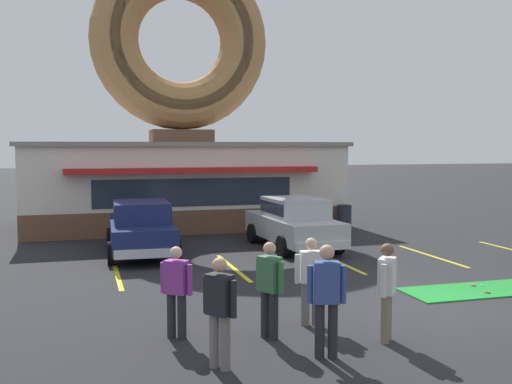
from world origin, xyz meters
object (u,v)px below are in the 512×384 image
car_navy (141,226)px  pedestrian_crossing_woman (387,287)px  golf_ball (482,285)px  pedestrian_blue_sweater_man (270,285)px  pedestrian_beanie_man (327,295)px  trash_bin (344,218)px  pedestrian_clipboard_woman (176,288)px  pedestrian_leather_jacket_man (220,308)px  car_silver (294,221)px  pedestrian_hooded_kid (311,277)px

car_navy → pedestrian_crossing_woman: 9.60m
golf_ball → pedestrian_blue_sweater_man: size_ratio=0.03×
golf_ball → pedestrian_beanie_man: (-5.22, -3.24, 0.93)m
golf_ball → pedestrian_crossing_woman: 4.91m
pedestrian_blue_sweater_man → pedestrian_crossing_woman: 1.93m
pedestrian_beanie_man → trash_bin: size_ratio=1.80×
golf_ball → trash_bin: size_ratio=0.04×
pedestrian_clipboard_woman → trash_bin: pedestrian_clipboard_woman is taller
pedestrian_leather_jacket_man → pedestrian_clipboard_woman: 1.60m
pedestrian_leather_jacket_man → pedestrian_crossing_woman: (2.91, 0.42, 0.00)m
pedestrian_leather_jacket_man → pedestrian_beanie_man: pedestrian_beanie_man is taller
pedestrian_blue_sweater_man → pedestrian_beanie_man: pedestrian_beanie_man is taller
golf_ball → pedestrian_beanie_man: pedestrian_beanie_man is taller
golf_ball → pedestrian_leather_jacket_man: pedestrian_leather_jacket_man is taller
car_silver → pedestrian_beanie_man: (-2.83, -9.30, 0.10)m
pedestrian_clipboard_woman → car_silver: bearing=57.7°
pedestrian_hooded_kid → pedestrian_beanie_man: bearing=-103.5°
car_navy → pedestrian_crossing_woman: (3.14, -9.07, 0.03)m
car_silver → trash_bin: (3.18, 3.19, -0.37)m
pedestrian_leather_jacket_man → pedestrian_hooded_kid: bearing=38.3°
car_silver → pedestrian_leather_jacket_man: 10.30m
car_silver → pedestrian_blue_sweater_man: bearing=-112.5°
pedestrian_beanie_man → pedestrian_crossing_woman: (1.26, 0.46, -0.07)m
car_silver → trash_bin: car_silver is taller
golf_ball → pedestrian_clipboard_woman: 7.49m
pedestrian_hooded_kid → pedestrian_leather_jacket_man: 2.61m
pedestrian_crossing_woman → trash_bin: (4.75, 12.03, -0.41)m
car_silver → pedestrian_crossing_woman: size_ratio=2.82×
pedestrian_blue_sweater_man → trash_bin: (6.56, 11.35, -0.41)m
pedestrian_leather_jacket_man → pedestrian_beanie_man: size_ratio=0.94×
pedestrian_clipboard_woman → pedestrian_crossing_woman: pedestrian_crossing_woman is taller
golf_ball → trash_bin: trash_bin is taller
pedestrian_beanie_man → trash_bin: 13.87m
pedestrian_leather_jacket_man → pedestrian_crossing_woman: size_ratio=1.00×
pedestrian_blue_sweater_man → pedestrian_leather_jacket_man: pedestrian_blue_sweater_man is taller
pedestrian_hooded_kid → car_silver: bearing=72.3°
trash_bin → pedestrian_hooded_kid: bearing=-117.4°
pedestrian_clipboard_woman → pedestrian_crossing_woman: (3.30, -1.13, 0.05)m
car_navy → pedestrian_crossing_woman: bearing=-70.9°
pedestrian_blue_sweater_man → pedestrian_crossing_woman: (1.81, -0.68, 0.00)m
car_silver → pedestrian_leather_jacket_man: bearing=-115.8°
golf_ball → car_navy: (-7.09, 6.29, 0.82)m
car_navy → pedestrian_hooded_kid: car_navy is taller
car_navy → pedestrian_beanie_man: (1.87, -9.53, 0.10)m
trash_bin → car_navy: bearing=-159.4°
car_navy → pedestrian_hooded_kid: (2.27, -7.88, 0.00)m
pedestrian_blue_sweater_man → trash_bin: bearing=60.0°
car_silver → pedestrian_hooded_kid: car_silver is taller
pedestrian_hooded_kid → pedestrian_crossing_woman: size_ratio=0.97×
pedestrian_blue_sweater_man → golf_ball: bearing=20.0°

